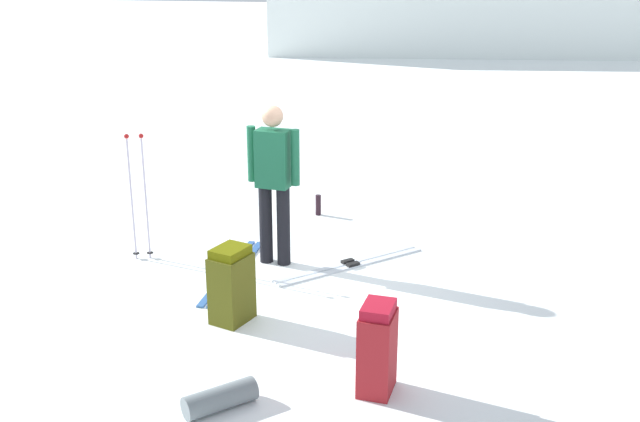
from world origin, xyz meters
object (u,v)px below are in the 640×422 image
backpack_bright (377,349)px  skier_standing (274,177)px  ski_pair_near (350,265)px  thermos_bottle (318,205)px  ski_poles_planted_near (138,191)px  sleeping_mat_rolled (220,398)px  ski_pair_far (233,271)px  backpack_large_dark (231,285)px

backpack_bright → skier_standing: bearing=119.8°
ski_pair_near → thermos_bottle: 1.68m
backpack_bright → ski_poles_planted_near: 3.56m
skier_standing → sleeping_mat_rolled: bearing=-85.1°
ski_poles_planted_near → thermos_bottle: ski_poles_planted_near is taller
backpack_bright → sleeping_mat_rolled: 1.21m
backpack_bright → ski_poles_planted_near: ski_poles_planted_near is taller
ski_pair_near → ski_pair_far: same height
backpack_large_dark → thermos_bottle: 3.01m
ski_pair_near → sleeping_mat_rolled: size_ratio=2.61×
ski_pair_near → ski_poles_planted_near: 2.37m
skier_standing → ski_pair_near: skier_standing is taller
thermos_bottle → backpack_bright: bearing=-73.7°
thermos_bottle → ski_pair_far: bearing=-105.8°
thermos_bottle → sleeping_mat_rolled: bearing=-89.3°
backpack_bright → thermos_bottle: size_ratio=2.78×
sleeping_mat_rolled → thermos_bottle: bearing=90.7°
sleeping_mat_rolled → thermos_bottle: thermos_bottle is taller
skier_standing → ski_poles_planted_near: (-1.44, -0.13, -0.19)m
thermos_bottle → ski_pair_near: bearing=-68.2°
backpack_large_dark → ski_pair_near: bearing=58.6°
backpack_large_dark → skier_standing: bearing=87.0°
backpack_bright → thermos_bottle: backpack_bright is taller
ski_pair_near → ski_poles_planted_near: size_ratio=1.04×
skier_standing → sleeping_mat_rolled: (0.24, -2.78, -0.86)m
backpack_large_dark → ski_poles_planted_near: size_ratio=0.51×
skier_standing → sleeping_mat_rolled: size_ratio=3.09×
ski_pair_near → ski_poles_planted_near: ski_poles_planted_near is taller
skier_standing → thermos_bottle: skier_standing is taller
sleeping_mat_rolled → backpack_bright: bearing=22.3°
skier_standing → backpack_bright: (1.33, -2.33, -0.60)m
sleeping_mat_rolled → skier_standing: bearing=94.9°
sleeping_mat_rolled → thermos_bottle: 4.38m
skier_standing → backpack_large_dark: (-0.07, -1.39, -0.61)m
skier_standing → backpack_bright: size_ratio=2.35×
thermos_bottle → skier_standing: bearing=-96.4°
ski_poles_planted_near → thermos_bottle: 2.46m
skier_standing → backpack_large_dark: bearing=-93.0°
backpack_bright → sleeping_mat_rolled: size_ratio=1.32×
ski_pair_far → backpack_bright: 2.64m
skier_standing → thermos_bottle: 1.82m
ski_pair_near → skier_standing: bearing=-176.6°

